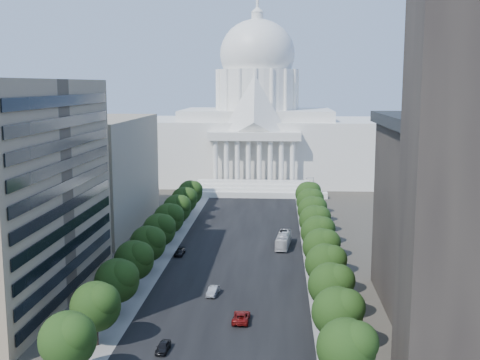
% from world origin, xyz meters
% --- Properties ---
extents(road_asphalt, '(30.00, 260.00, 0.01)m').
position_xyz_m(road_asphalt, '(0.00, 90.00, 0.00)').
color(road_asphalt, black).
rests_on(road_asphalt, ground).
extents(sidewalk_left, '(8.00, 260.00, 0.02)m').
position_xyz_m(sidewalk_left, '(-19.00, 90.00, 0.00)').
color(sidewalk_left, gray).
rests_on(sidewalk_left, ground).
extents(sidewalk_right, '(8.00, 260.00, 0.02)m').
position_xyz_m(sidewalk_right, '(19.00, 90.00, 0.00)').
color(sidewalk_right, gray).
rests_on(sidewalk_right, ground).
extents(capitol, '(120.00, 56.00, 73.00)m').
position_xyz_m(capitol, '(0.00, 184.89, 20.01)').
color(capitol, white).
rests_on(capitol, ground).
extents(office_block_left_far, '(38.00, 52.00, 30.00)m').
position_xyz_m(office_block_left_far, '(-48.00, 100.00, 15.00)').
color(office_block_left_far, gray).
rests_on(office_block_left_far, ground).
extents(tree_l_a, '(7.79, 7.60, 9.97)m').
position_xyz_m(tree_l_a, '(-17.66, 11.81, 6.45)').
color(tree_l_a, '#33261C').
rests_on(tree_l_a, ground).
extents(tree_l_b, '(7.79, 7.60, 9.97)m').
position_xyz_m(tree_l_b, '(-17.66, 23.81, 6.45)').
color(tree_l_b, '#33261C').
rests_on(tree_l_b, ground).
extents(tree_l_c, '(7.79, 7.60, 9.97)m').
position_xyz_m(tree_l_c, '(-17.66, 35.81, 6.45)').
color(tree_l_c, '#33261C').
rests_on(tree_l_c, ground).
extents(tree_l_d, '(7.79, 7.60, 9.97)m').
position_xyz_m(tree_l_d, '(-17.66, 47.81, 6.45)').
color(tree_l_d, '#33261C').
rests_on(tree_l_d, ground).
extents(tree_l_e, '(7.79, 7.60, 9.97)m').
position_xyz_m(tree_l_e, '(-17.66, 59.81, 6.45)').
color(tree_l_e, '#33261C').
rests_on(tree_l_e, ground).
extents(tree_l_f, '(7.79, 7.60, 9.97)m').
position_xyz_m(tree_l_f, '(-17.66, 71.81, 6.45)').
color(tree_l_f, '#33261C').
rests_on(tree_l_f, ground).
extents(tree_l_g, '(7.79, 7.60, 9.97)m').
position_xyz_m(tree_l_g, '(-17.66, 83.81, 6.45)').
color(tree_l_g, '#33261C').
rests_on(tree_l_g, ground).
extents(tree_l_h, '(7.79, 7.60, 9.97)m').
position_xyz_m(tree_l_h, '(-17.66, 95.81, 6.45)').
color(tree_l_h, '#33261C').
rests_on(tree_l_h, ground).
extents(tree_l_i, '(7.79, 7.60, 9.97)m').
position_xyz_m(tree_l_i, '(-17.66, 107.81, 6.45)').
color(tree_l_i, '#33261C').
rests_on(tree_l_i, ground).
extents(tree_l_j, '(7.79, 7.60, 9.97)m').
position_xyz_m(tree_l_j, '(-17.66, 119.81, 6.45)').
color(tree_l_j, '#33261C').
rests_on(tree_l_j, ground).
extents(tree_r_a, '(7.79, 7.60, 9.97)m').
position_xyz_m(tree_r_a, '(18.34, 11.81, 6.45)').
color(tree_r_a, '#33261C').
rests_on(tree_r_a, ground).
extents(tree_r_b, '(7.79, 7.60, 9.97)m').
position_xyz_m(tree_r_b, '(18.34, 23.81, 6.45)').
color(tree_r_b, '#33261C').
rests_on(tree_r_b, ground).
extents(tree_r_c, '(7.79, 7.60, 9.97)m').
position_xyz_m(tree_r_c, '(18.34, 35.81, 6.45)').
color(tree_r_c, '#33261C').
rests_on(tree_r_c, ground).
extents(tree_r_d, '(7.79, 7.60, 9.97)m').
position_xyz_m(tree_r_d, '(18.34, 47.81, 6.45)').
color(tree_r_d, '#33261C').
rests_on(tree_r_d, ground).
extents(tree_r_e, '(7.79, 7.60, 9.97)m').
position_xyz_m(tree_r_e, '(18.34, 59.81, 6.45)').
color(tree_r_e, '#33261C').
rests_on(tree_r_e, ground).
extents(tree_r_f, '(7.79, 7.60, 9.97)m').
position_xyz_m(tree_r_f, '(18.34, 71.81, 6.45)').
color(tree_r_f, '#33261C').
rests_on(tree_r_f, ground).
extents(tree_r_g, '(7.79, 7.60, 9.97)m').
position_xyz_m(tree_r_g, '(18.34, 83.81, 6.45)').
color(tree_r_g, '#33261C').
rests_on(tree_r_g, ground).
extents(tree_r_h, '(7.79, 7.60, 9.97)m').
position_xyz_m(tree_r_h, '(18.34, 95.81, 6.45)').
color(tree_r_h, '#33261C').
rests_on(tree_r_h, ground).
extents(tree_r_i, '(7.79, 7.60, 9.97)m').
position_xyz_m(tree_r_i, '(18.34, 107.81, 6.45)').
color(tree_r_i, '#33261C').
rests_on(tree_r_i, ground).
extents(tree_r_j, '(7.79, 7.60, 9.97)m').
position_xyz_m(tree_r_j, '(18.34, 119.81, 6.45)').
color(tree_r_j, '#33261C').
rests_on(tree_r_j, ground).
extents(streetlight_a, '(2.61, 0.44, 9.00)m').
position_xyz_m(streetlight_a, '(19.90, 10.00, 5.82)').
color(streetlight_a, gray).
rests_on(streetlight_a, ground).
extents(streetlight_b, '(2.61, 0.44, 9.00)m').
position_xyz_m(streetlight_b, '(19.90, 35.00, 5.82)').
color(streetlight_b, gray).
rests_on(streetlight_b, ground).
extents(streetlight_c, '(2.61, 0.44, 9.00)m').
position_xyz_m(streetlight_c, '(19.90, 60.00, 5.82)').
color(streetlight_c, gray).
rests_on(streetlight_c, ground).
extents(streetlight_d, '(2.61, 0.44, 9.00)m').
position_xyz_m(streetlight_d, '(19.90, 85.00, 5.82)').
color(streetlight_d, gray).
rests_on(streetlight_d, ground).
extents(streetlight_e, '(2.61, 0.44, 9.00)m').
position_xyz_m(streetlight_e, '(19.90, 110.00, 5.82)').
color(streetlight_e, gray).
rests_on(streetlight_e, ground).
extents(streetlight_f, '(2.61, 0.44, 9.00)m').
position_xyz_m(streetlight_f, '(19.90, 135.00, 5.82)').
color(streetlight_f, gray).
rests_on(streetlight_f, ground).
extents(car_dark_a, '(1.98, 4.33, 1.44)m').
position_xyz_m(car_dark_a, '(-7.56, 22.46, 0.72)').
color(car_dark_a, black).
rests_on(car_dark_a, ground).
extents(car_silver, '(2.24, 4.96, 1.58)m').
position_xyz_m(car_silver, '(-2.86, 46.90, 0.79)').
color(car_silver, '#9FA1A6').
rests_on(car_silver, ground).
extents(car_red, '(2.94, 5.99, 1.64)m').
position_xyz_m(car_red, '(3.24, 34.56, 0.82)').
color(car_red, '#690C0B').
rests_on(car_red, ground).
extents(car_dark_b, '(2.22, 4.94, 1.40)m').
position_xyz_m(car_dark_b, '(-13.50, 72.92, 0.70)').
color(car_dark_b, black).
rests_on(car_dark_b, ground).
extents(city_bus, '(4.07, 12.25, 3.35)m').
position_xyz_m(city_bus, '(10.49, 81.71, 1.67)').
color(city_bus, silver).
rests_on(city_bus, ground).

